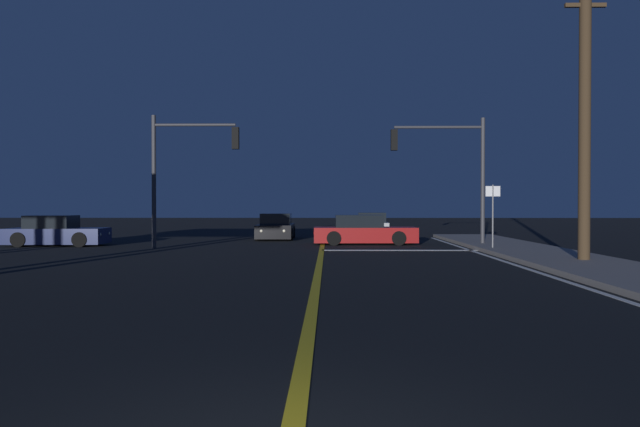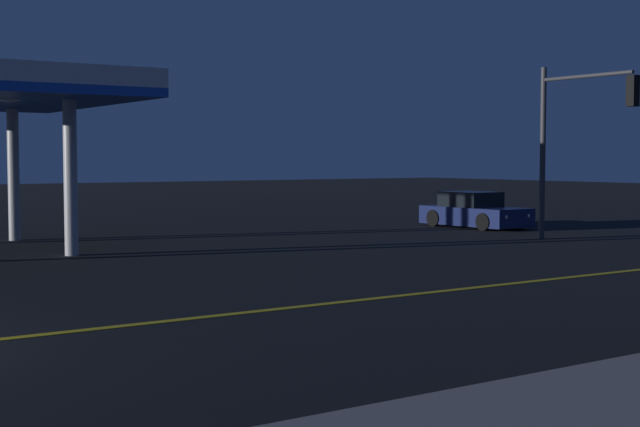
% 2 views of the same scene
% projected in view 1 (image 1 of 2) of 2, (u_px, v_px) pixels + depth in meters
% --- Properties ---
extents(sidewalk_right, '(3.20, 39.45, 0.15)m').
position_uv_depth(sidewalk_right, '(635.00, 276.00, 15.09)').
color(sidewalk_right, gray).
rests_on(sidewalk_right, ground).
extents(lane_line_center, '(0.20, 37.26, 0.01)m').
position_uv_depth(lane_line_center, '(317.00, 279.00, 15.20)').
color(lane_line_center, gold).
rests_on(lane_line_center, ground).
extents(lane_line_edge_right, '(0.16, 37.26, 0.01)m').
position_uv_depth(lane_line_edge_right, '(559.00, 279.00, 15.12)').
color(lane_line_edge_right, white).
rests_on(lane_line_edge_right, ground).
extents(stop_bar, '(6.13, 0.50, 0.01)m').
position_uv_depth(stop_bar, '(399.00, 250.00, 24.61)').
color(stop_bar, white).
rests_on(stop_bar, ground).
extents(car_side_waiting_red, '(4.72, 1.89, 1.34)m').
position_uv_depth(car_side_waiting_red, '(363.00, 232.00, 28.33)').
color(car_side_waiting_red, maroon).
rests_on(car_side_waiting_red, ground).
extents(car_mid_block_navy, '(4.26, 2.10, 1.34)m').
position_uv_depth(car_mid_block_navy, '(56.00, 233.00, 27.32)').
color(car_mid_block_navy, navy).
rests_on(car_mid_block_navy, ground).
extents(car_far_approaching_black, '(1.95, 4.37, 1.34)m').
position_uv_depth(car_far_approaching_black, '(276.00, 228.00, 32.74)').
color(car_far_approaching_black, black).
rests_on(car_far_approaching_black, ground).
extents(car_parked_curb_silver, '(2.07, 4.30, 1.34)m').
position_uv_depth(car_parked_curb_silver, '(372.00, 225.00, 36.72)').
color(car_parked_curb_silver, '#B2B5BA').
rests_on(car_parked_curb_silver, ground).
extents(traffic_signal_near_right, '(4.05, 0.28, 5.55)m').
position_uv_depth(traffic_signal_near_right, '(449.00, 160.00, 26.82)').
color(traffic_signal_near_right, '#38383D').
rests_on(traffic_signal_near_right, ground).
extents(traffic_signal_far_left, '(3.61, 0.28, 5.49)m').
position_uv_depth(traffic_signal_far_left, '(185.00, 160.00, 25.59)').
color(traffic_signal_far_left, '#38383D').
rests_on(traffic_signal_far_left, ground).
extents(utility_pole_right, '(1.47, 0.35, 9.23)m').
position_uv_depth(utility_pole_right, '(585.00, 108.00, 18.80)').
color(utility_pole_right, '#42301E').
rests_on(utility_pole_right, ground).
extents(street_sign_corner, '(0.56, 0.06, 2.58)m').
position_uv_depth(street_sign_corner, '(493.00, 207.00, 24.04)').
color(street_sign_corner, slate).
rests_on(street_sign_corner, ground).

